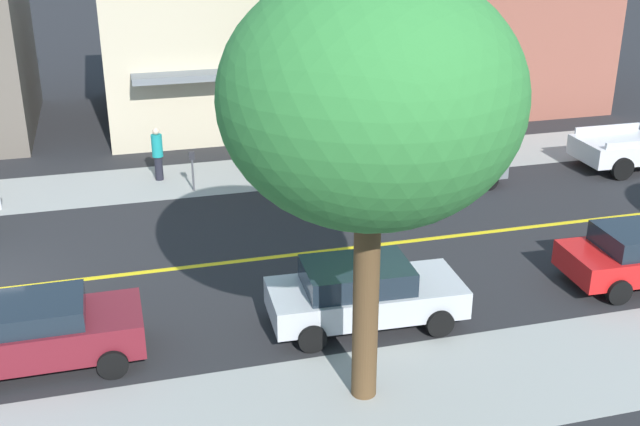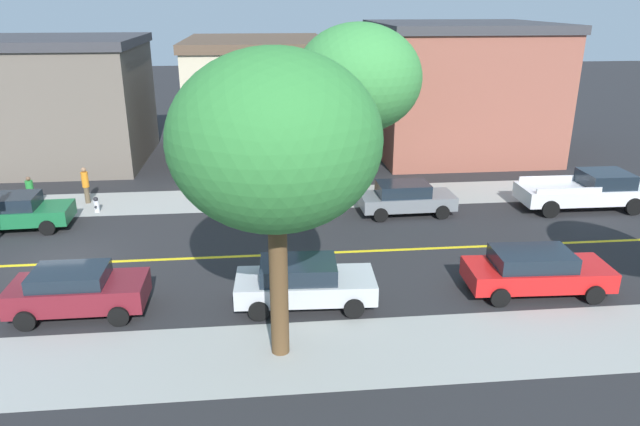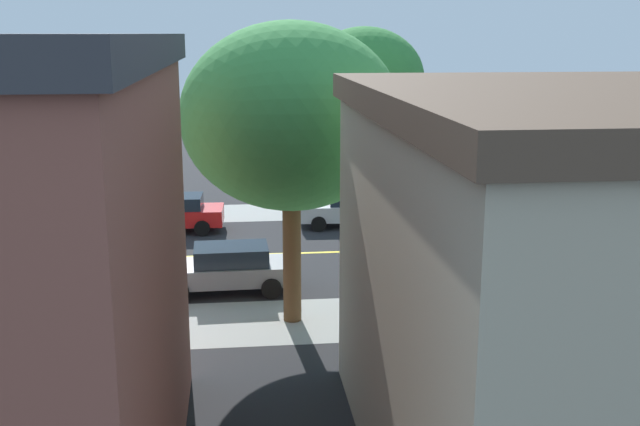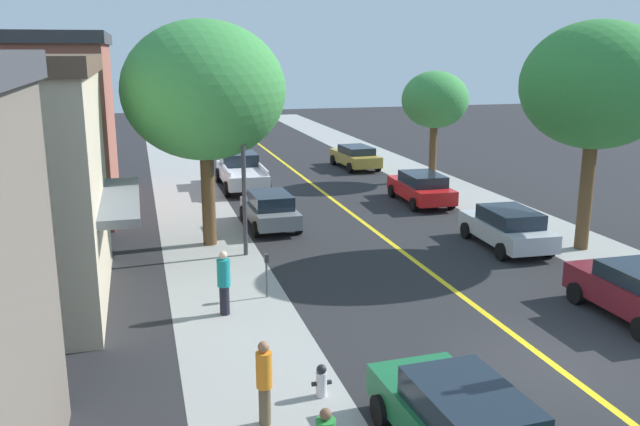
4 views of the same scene
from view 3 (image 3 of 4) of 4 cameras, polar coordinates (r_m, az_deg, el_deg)
ground_plane at (r=31.69m, az=19.68°, el=-2.19°), size 140.00×140.00×0.00m
sidewalk_right at (r=37.78m, az=15.19°, el=0.54°), size 3.48×126.00×0.01m
road_centerline_stripe at (r=31.69m, az=19.68°, el=-2.19°), size 0.20×126.00×0.00m
corner_shop_building at (r=14.23m, az=20.34°, el=-5.73°), size 11.34×8.16×7.16m
street_tree_left_near at (r=34.57m, az=3.31°, el=9.95°), size 5.35×5.35×8.34m
street_tree_right_corner at (r=20.77m, az=-2.20°, el=7.18°), size 5.98×5.98×8.39m
street_tree_left_far at (r=35.32m, az=-19.62°, el=6.86°), size 3.71×3.71×6.17m
parking_meter at (r=24.04m, az=12.61°, el=-4.29°), size 0.12×0.18×1.37m
traffic_light_mast at (r=36.04m, az=21.07°, el=5.71°), size 5.60×0.32×5.71m
street_lamp at (r=22.26m, az=2.12°, el=3.62°), size 0.70×0.36×7.03m
red_sedan_right_curb at (r=32.24m, az=-11.36°, el=0.04°), size 2.23×4.81×1.50m
grey_sedan_left_curb at (r=24.42m, az=-6.99°, el=-4.09°), size 2.05×4.33×1.49m
silver_sedan_right_curb at (r=32.56m, az=2.49°, el=0.43°), size 2.24×4.54×1.52m
maroon_sedan_right_curb at (r=34.22m, az=14.32°, el=0.67°), size 2.02×4.12×1.51m
pedestrian_teal_shirt at (r=23.12m, az=16.13°, el=-4.98°), size 0.37×0.37×1.87m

